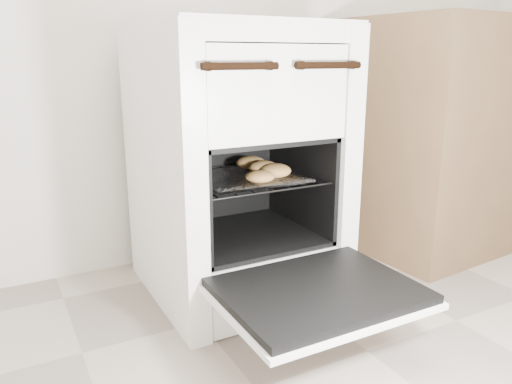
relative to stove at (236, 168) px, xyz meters
The scene contains 6 objects.
stove is the anchor object (origin of this frame).
oven_door 0.51m from the stove, 90.00° to the right, with size 0.49×0.38×0.03m.
oven_rack 0.06m from the stove, 90.00° to the right, with size 0.40×0.38×0.01m.
foil_sheet 0.08m from the stove, 90.00° to the right, with size 0.31×0.27×0.01m, color white.
baked_rolls 0.10m from the stove, 60.61° to the right, with size 0.18×0.29×0.04m.
counter 1.01m from the stove, ahead, with size 0.89×0.59×0.89m, color brown.
Camera 1 is at (-0.80, -0.19, 0.75)m, focal length 35.00 mm.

